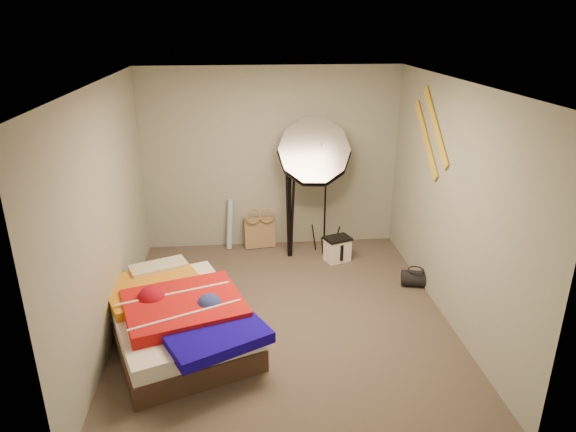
{
  "coord_description": "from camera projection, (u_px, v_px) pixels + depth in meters",
  "views": [
    {
      "loc": [
        -0.41,
        -4.83,
        3.05
      ],
      "look_at": [
        0.1,
        0.6,
        0.95
      ],
      "focal_mm": 32.0,
      "sensor_mm": 36.0,
      "label": 1
    }
  ],
  "objects": [
    {
      "name": "wall_right",
      "position": [
        451.0,
        204.0,
        5.33
      ],
      "size": [
        0.0,
        4.0,
        4.0
      ],
      "primitive_type": "plane",
      "rotation": [
        1.57,
        0.0,
        -1.57
      ],
      "color": "gray",
      "rests_on": "floor"
    },
    {
      "name": "duffel_bag",
      "position": [
        415.0,
        278.0,
        6.24
      ],
      "size": [
        0.36,
        0.27,
        0.2
      ],
      "primitive_type": "cylinder",
      "rotation": [
        0.0,
        1.57,
        -0.24
      ],
      "color": "black",
      "rests_on": "floor"
    },
    {
      "name": "wall_left",
      "position": [
        106.0,
        216.0,
        5.02
      ],
      "size": [
        0.0,
        4.0,
        4.0
      ],
      "primitive_type": "plane",
      "rotation": [
        1.57,
        0.0,
        1.57
      ],
      "color": "gray",
      "rests_on": "floor"
    },
    {
      "name": "camera_tripod",
      "position": [
        290.0,
        200.0,
        6.78
      ],
      "size": [
        0.1,
        0.1,
        1.41
      ],
      "color": "black",
      "rests_on": "floor"
    },
    {
      "name": "bed",
      "position": [
        178.0,
        317.0,
        5.13
      ],
      "size": [
        1.82,
        2.09,
        0.51
      ],
      "color": "#422D21",
      "rests_on": "floor"
    },
    {
      "name": "wall_back",
      "position": [
        271.0,
        159.0,
        7.03
      ],
      "size": [
        3.5,
        0.0,
        3.5
      ],
      "primitive_type": "plane",
      "rotation": [
        1.57,
        0.0,
        0.0
      ],
      "color": "gray",
      "rests_on": "floor"
    },
    {
      "name": "ceiling",
      "position": [
        283.0,
        83.0,
        4.72
      ],
      "size": [
        4.0,
        4.0,
        0.0
      ],
      "primitive_type": "plane",
      "rotation": [
        3.14,
        0.0,
        0.0
      ],
      "color": "silver",
      "rests_on": "wall_back"
    },
    {
      "name": "camera_case",
      "position": [
        337.0,
        250.0,
        6.88
      ],
      "size": [
        0.37,
        0.32,
        0.31
      ],
      "primitive_type": "cube",
      "rotation": [
        0.0,
        0.0,
        0.35
      ],
      "color": "white",
      "rests_on": "floor"
    },
    {
      "name": "photo_umbrella",
      "position": [
        314.0,
        153.0,
        6.59
      ],
      "size": [
        1.22,
        0.94,
        2.0
      ],
      "color": "black",
      "rests_on": "floor"
    },
    {
      "name": "wall_stripe_upper",
      "position": [
        436.0,
        126.0,
        5.63
      ],
      "size": [
        0.02,
        0.91,
        0.78
      ],
      "primitive_type": "cube",
      "rotation": [
        0.7,
        0.0,
        0.0
      ],
      "color": "gold",
      "rests_on": "wall_right"
    },
    {
      "name": "wrapping_roll",
      "position": [
        230.0,
        224.0,
        7.21
      ],
      "size": [
        0.15,
        0.22,
        0.71
      ],
      "primitive_type": "cylinder",
      "rotation": [
        -0.17,
        0.0,
        -0.37
      ],
      "color": "#5C8ABD",
      "rests_on": "floor"
    },
    {
      "name": "wall_stripe_lower",
      "position": [
        426.0,
        139.0,
        5.93
      ],
      "size": [
        0.02,
        0.91,
        0.78
      ],
      "primitive_type": "cube",
      "rotation": [
        0.7,
        0.0,
        0.0
      ],
      "color": "gold",
      "rests_on": "wall_right"
    },
    {
      "name": "floor",
      "position": [
        284.0,
        317.0,
        5.62
      ],
      "size": [
        4.0,
        4.0,
        0.0
      ],
      "primitive_type": "plane",
      "color": "brown",
      "rests_on": "ground"
    },
    {
      "name": "tote_bag",
      "position": [
        259.0,
        232.0,
        7.29
      ],
      "size": [
        0.46,
        0.25,
        0.45
      ],
      "primitive_type": "cube",
      "rotation": [
        -0.14,
        0.0,
        0.13
      ],
      "color": "#9C7F58",
      "rests_on": "floor"
    },
    {
      "name": "wall_front",
      "position": [
        310.0,
        317.0,
        3.31
      ],
      "size": [
        3.5,
        0.0,
        3.5
      ],
      "primitive_type": "plane",
      "rotation": [
        -1.57,
        0.0,
        0.0
      ],
      "color": "gray",
      "rests_on": "floor"
    }
  ]
}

